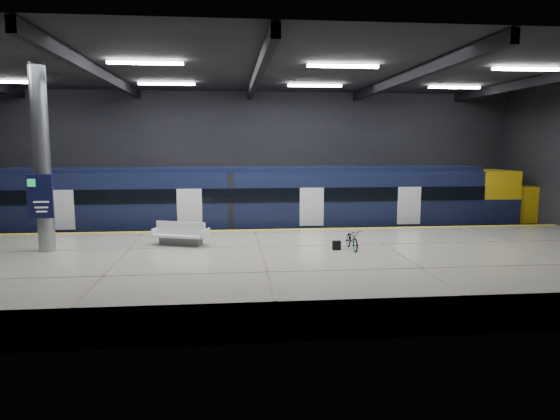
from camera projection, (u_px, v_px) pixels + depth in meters
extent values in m
plane|color=black|center=(258.00, 267.00, 20.71)|extent=(30.00, 30.00, 0.00)
cube|color=black|center=(250.00, 164.00, 28.08)|extent=(30.00, 0.10, 8.00)
cube|color=black|center=(276.00, 188.00, 12.30)|extent=(30.00, 0.10, 8.00)
cube|color=black|center=(257.00, 70.00, 19.67)|extent=(30.00, 16.00, 0.10)
cube|color=black|center=(101.00, 74.00, 19.10)|extent=(0.25, 16.00, 0.40)
cube|color=black|center=(257.00, 76.00, 19.71)|extent=(0.25, 16.00, 0.40)
cube|color=black|center=(404.00, 78.00, 20.31)|extent=(0.25, 16.00, 0.40)
cube|color=black|center=(543.00, 80.00, 20.91)|extent=(0.25, 16.00, 0.40)
cube|color=white|center=(145.00, 63.00, 17.31)|extent=(2.60, 0.18, 0.10)
cube|color=white|center=(343.00, 66.00, 18.02)|extent=(2.60, 0.18, 0.10)
cube|color=white|center=(526.00, 69.00, 18.72)|extent=(2.60, 0.18, 0.10)
cube|color=white|center=(9.00, 82.00, 22.53)|extent=(2.60, 0.18, 0.10)
cube|color=white|center=(167.00, 84.00, 23.23)|extent=(2.60, 0.18, 0.10)
cube|color=white|center=(315.00, 86.00, 23.94)|extent=(2.60, 0.18, 0.10)
cube|color=white|center=(454.00, 87.00, 24.64)|extent=(2.60, 0.18, 0.10)
cube|color=beige|center=(262.00, 269.00, 18.17)|extent=(30.00, 11.00, 1.10)
cube|color=gold|center=(255.00, 230.00, 23.28)|extent=(30.00, 0.40, 0.01)
cube|color=gray|center=(253.00, 243.00, 25.41)|extent=(30.00, 0.08, 0.16)
cube|color=gray|center=(251.00, 238.00, 26.83)|extent=(30.00, 0.08, 0.16)
cube|color=black|center=(250.00, 232.00, 26.05)|extent=(24.00, 2.58, 0.80)
cube|color=#0F1533|center=(250.00, 198.00, 25.83)|extent=(24.00, 2.80, 2.75)
cube|color=#0F1533|center=(250.00, 169.00, 25.63)|extent=(24.00, 2.30, 0.24)
cube|color=black|center=(251.00, 195.00, 24.40)|extent=(24.00, 0.04, 0.70)
cube|color=white|center=(312.00, 207.00, 24.77)|extent=(1.20, 0.05, 1.90)
cube|color=yellow|center=(489.00, 195.00, 27.13)|extent=(2.00, 2.80, 2.75)
ellipsoid|color=yellow|center=(533.00, 204.00, 27.45)|extent=(3.60, 2.52, 1.90)
cube|color=black|center=(494.00, 192.00, 27.14)|extent=(1.60, 2.38, 0.80)
cube|color=#595B60|center=(181.00, 241.00, 19.81)|extent=(1.73, 1.04, 0.31)
cube|color=white|center=(181.00, 235.00, 19.78)|extent=(2.24, 1.51, 0.08)
cube|color=white|center=(181.00, 228.00, 19.74)|extent=(1.97, 0.77, 0.52)
cube|color=white|center=(157.00, 231.00, 20.00)|extent=(0.35, 0.85, 0.31)
cube|color=white|center=(205.00, 233.00, 19.52)|extent=(0.35, 0.85, 0.31)
imported|color=#99999E|center=(352.00, 239.00, 18.93)|extent=(0.57, 1.50, 0.78)
cube|color=black|center=(336.00, 245.00, 18.90)|extent=(0.31, 0.20, 0.35)
cylinder|color=#9EA0A5|center=(42.00, 159.00, 18.33)|extent=(0.60, 0.60, 6.90)
cube|color=#0F1138|center=(40.00, 196.00, 18.09)|extent=(0.90, 0.12, 1.60)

